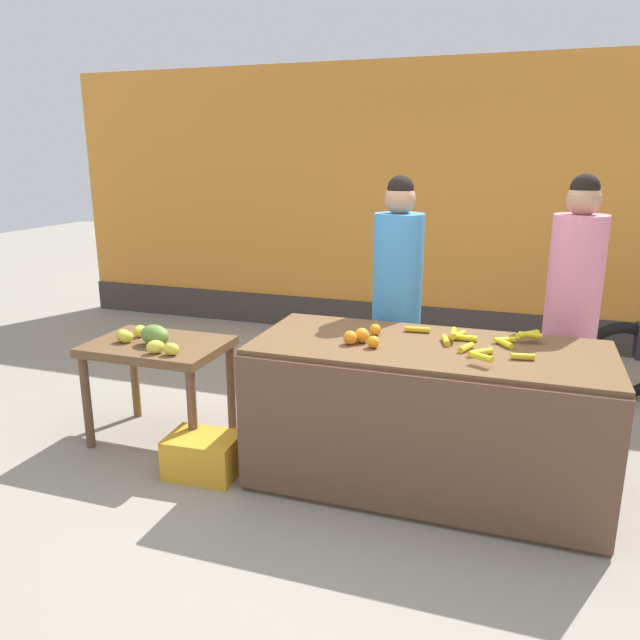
% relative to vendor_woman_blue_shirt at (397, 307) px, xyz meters
% --- Properties ---
extents(ground_plane, '(24.00, 24.00, 0.00)m').
position_rel_vendor_woman_blue_shirt_xyz_m(ground_plane, '(-0.03, -0.69, -0.92)').
color(ground_plane, gray).
extents(market_wall_back, '(8.76, 0.23, 2.89)m').
position_rel_vendor_woman_blue_shirt_xyz_m(market_wall_back, '(-0.03, 2.48, 0.50)').
color(market_wall_back, orange).
rests_on(market_wall_back, ground).
extents(fruit_stall_counter, '(2.05, 0.91, 0.88)m').
position_rel_vendor_woman_blue_shirt_xyz_m(fruit_stall_counter, '(0.34, -0.70, -0.48)').
color(fruit_stall_counter, brown).
rests_on(fruit_stall_counter, ground).
extents(side_table_wooden, '(0.91, 0.64, 0.72)m').
position_rel_vendor_woman_blue_shirt_xyz_m(side_table_wooden, '(-1.51, -0.69, -0.31)').
color(side_table_wooden, brown).
rests_on(side_table_wooden, ground).
extents(banana_bunch_pile, '(0.81, 0.63, 0.07)m').
position_rel_vendor_woman_blue_shirt_xyz_m(banana_bunch_pile, '(0.61, -0.60, -0.01)').
color(banana_bunch_pile, yellow).
rests_on(banana_bunch_pile, fruit_stall_counter).
extents(orange_pile, '(0.22, 0.33, 0.09)m').
position_rel_vendor_woman_blue_shirt_xyz_m(orange_pile, '(-0.04, -0.77, 0.00)').
color(orange_pile, orange).
rests_on(orange_pile, fruit_stall_counter).
extents(mango_papaya_pile, '(0.58, 0.41, 0.14)m').
position_rel_vendor_woman_blue_shirt_xyz_m(mango_papaya_pile, '(-1.50, -0.77, -0.15)').
color(mango_papaya_pile, yellow).
rests_on(mango_papaya_pile, side_table_wooden).
extents(vendor_woman_blue_shirt, '(0.34, 0.34, 1.82)m').
position_rel_vendor_woman_blue_shirt_xyz_m(vendor_woman_blue_shirt, '(0.00, 0.00, 0.00)').
color(vendor_woman_blue_shirt, '#33333D').
rests_on(vendor_woman_blue_shirt, ground).
extents(vendor_woman_pink_shirt, '(0.34, 0.34, 1.84)m').
position_rel_vendor_woman_blue_shirt_xyz_m(vendor_woman_pink_shirt, '(1.14, 0.09, 0.01)').
color(vendor_woman_pink_shirt, '#33333D').
rests_on(vendor_woman_pink_shirt, ground).
extents(produce_crate, '(0.46, 0.35, 0.26)m').
position_rel_vendor_woman_blue_shirt_xyz_m(produce_crate, '(-0.99, -1.04, -0.79)').
color(produce_crate, gold).
rests_on(produce_crate, ground).
extents(produce_sack, '(0.45, 0.43, 0.58)m').
position_rel_vendor_woman_blue_shirt_xyz_m(produce_sack, '(-0.80, 0.04, -0.63)').
color(produce_sack, tan).
rests_on(produce_sack, ground).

